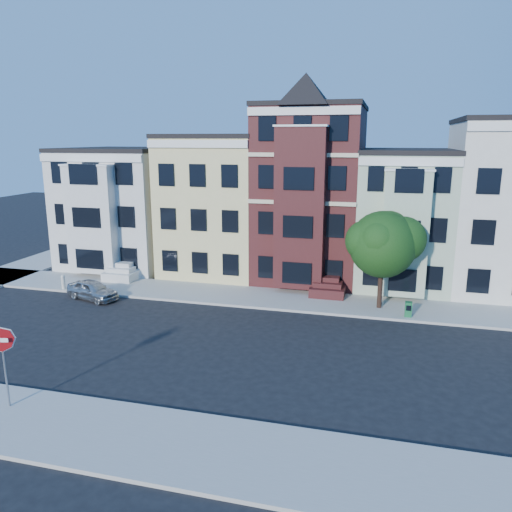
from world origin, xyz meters
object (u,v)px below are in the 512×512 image
(street_tree, at_px, (382,249))
(newspaper_box, at_px, (408,309))
(fire_hydrant, at_px, (63,283))
(stop_sign, at_px, (4,362))
(parked_car, at_px, (92,290))

(street_tree, distance_m, newspaper_box, 3.74)
(fire_hydrant, bearing_deg, stop_sign, -61.86)
(newspaper_box, distance_m, stop_sign, 20.45)
(parked_car, height_order, stop_sign, stop_sign)
(fire_hydrant, distance_m, stop_sign, 15.57)
(street_tree, relative_size, fire_hydrant, 9.34)
(street_tree, xyz_separation_m, fire_hydrant, (-20.60, -1.45, -3.20))
(parked_car, distance_m, newspaper_box, 19.36)
(parked_car, xyz_separation_m, fire_hydrant, (-2.91, 1.10, -0.09))
(newspaper_box, xyz_separation_m, fire_hydrant, (-22.22, -0.26, -0.05))
(newspaper_box, bearing_deg, street_tree, 145.31)
(parked_car, relative_size, newspaper_box, 4.19)
(parked_car, xyz_separation_m, newspaper_box, (19.31, 1.36, -0.04))
(street_tree, relative_size, newspaper_box, 8.27)
(street_tree, relative_size, parked_car, 1.97)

